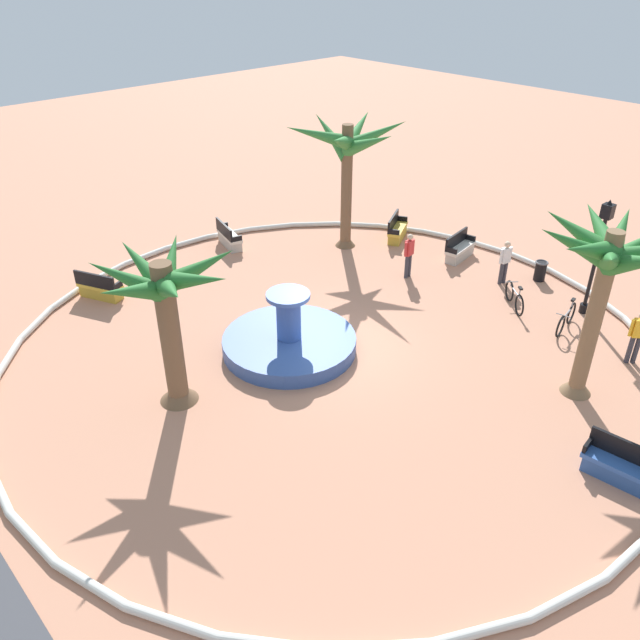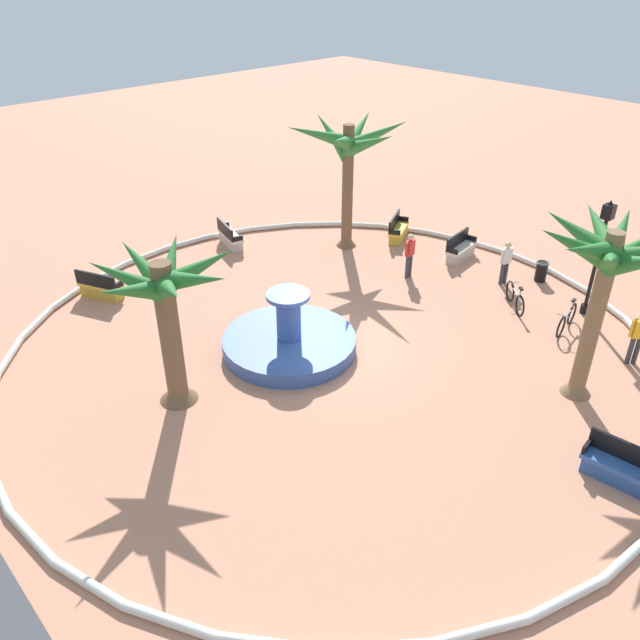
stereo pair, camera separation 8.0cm
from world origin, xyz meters
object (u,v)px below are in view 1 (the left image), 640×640
(bench_east, at_px, (397,231))
(bicycle_by_lamppost, at_px, (566,319))
(palm_tree_near_fountain, at_px, (348,151))
(bench_southeast, at_px, (100,289))
(palm_tree_mid_plaza, at_px, (607,263))
(bench_north, at_px, (229,238))
(person_cyclist_helmet, at_px, (637,335))
(trash_bin, at_px, (540,270))
(bench_west, at_px, (459,250))
(palm_tree_by_curb, at_px, (166,300))
(bicycle_red_frame, at_px, (514,297))
(bench_southwest, at_px, (619,468))
(person_pedestrian_stroll, at_px, (409,253))
(person_cyclist_photo, at_px, (505,260))
(fountain, at_px, (289,342))
(lamppost, at_px, (598,249))

(bench_east, bearing_deg, bicycle_by_lamppost, 169.62)
(palm_tree_near_fountain, relative_size, bench_southeast, 3.05)
(palm_tree_mid_plaza, relative_size, bench_north, 2.96)
(palm_tree_mid_plaza, relative_size, person_cyclist_helmet, 2.96)
(trash_bin, bearing_deg, bench_west, 11.21)
(bench_north, distance_m, person_cyclist_helmet, 15.02)
(palm_tree_by_curb, bearing_deg, bench_east, -76.06)
(palm_tree_by_curb, relative_size, bicycle_red_frame, 3.14)
(bench_southwest, distance_m, person_pedestrian_stroll, 10.73)
(trash_bin, xyz_separation_m, person_cyclist_photo, (0.79, 1.18, 0.51))
(fountain, height_order, bicycle_red_frame, fountain)
(bench_east, relative_size, person_cyclist_photo, 1.02)
(bench_north, relative_size, person_cyclist_helmet, 1.00)
(person_cyclist_photo, bearing_deg, bench_west, -14.08)
(palm_tree_mid_plaza, relative_size, bench_east, 3.01)
(bench_north, xyz_separation_m, person_cyclist_helmet, (-14.57, -3.63, 0.59))
(bench_southeast, bearing_deg, person_cyclist_helmet, -146.35)
(palm_tree_near_fountain, bearing_deg, bicycle_by_lamppost, -177.11)
(palm_tree_by_curb, xyz_separation_m, person_cyclist_helmet, (-7.43, -10.48, -2.10))
(bench_west, xyz_separation_m, bicycle_red_frame, (-3.54, 1.82, 0.04))
(bench_southeast, bearing_deg, palm_tree_by_curb, 170.59)
(bicycle_by_lamppost, bearing_deg, fountain, 54.52)
(palm_tree_mid_plaza, distance_m, person_pedestrian_stroll, 8.33)
(bench_southwest, distance_m, person_cyclist_photo, 9.63)
(palm_tree_mid_plaza, relative_size, bench_southeast, 2.98)
(palm_tree_by_curb, distance_m, person_pedestrian_stroll, 10.21)
(bench_west, height_order, person_cyclist_photo, person_cyclist_photo)
(fountain, height_order, bench_north, fountain)
(palm_tree_by_curb, height_order, palm_tree_mid_plaza, palm_tree_mid_plaza)
(bench_east, height_order, person_cyclist_photo, person_cyclist_photo)
(bicycle_red_frame, xyz_separation_m, person_cyclist_helmet, (-4.08, 0.33, 0.56))
(bench_southwest, bearing_deg, person_cyclist_helmet, -69.13)
(palm_tree_mid_plaza, distance_m, bicycle_by_lamppost, 4.79)
(palm_tree_near_fountain, distance_m, person_pedestrian_stroll, 4.52)
(lamppost, bearing_deg, palm_tree_mid_plaza, 114.48)
(bench_north, height_order, lamppost, lamppost)
(palm_tree_mid_plaza, relative_size, trash_bin, 6.79)
(palm_tree_mid_plaza, relative_size, bicycle_red_frame, 3.63)
(bench_southeast, xyz_separation_m, person_pedestrian_stroll, (-6.12, -8.88, 0.59))
(bench_southwest, xyz_separation_m, bicycle_by_lamppost, (4.06, -5.13, 0.04))
(fountain, distance_m, palm_tree_by_curb, 4.62)
(bench_north, bearing_deg, fountain, 156.76)
(person_pedestrian_stroll, bearing_deg, bench_east, -42.49)
(bench_east, bearing_deg, palm_tree_by_curb, 103.94)
(bicycle_by_lamppost, distance_m, person_cyclist_photo, 3.41)
(palm_tree_near_fountain, relative_size, lamppost, 1.30)
(bench_west, distance_m, person_pedestrian_stroll, 2.73)
(palm_tree_near_fountain, height_order, bicycle_by_lamppost, palm_tree_near_fountain)
(trash_bin, bearing_deg, palm_tree_near_fountain, 23.08)
(lamppost, height_order, person_cyclist_photo, lamppost)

